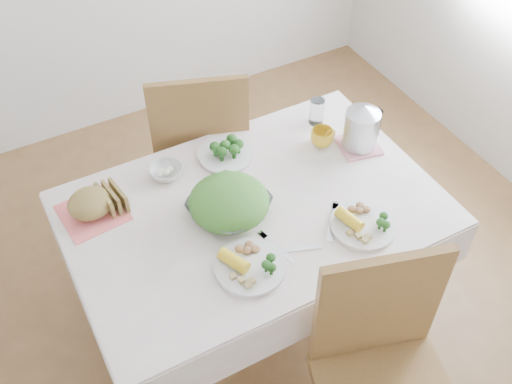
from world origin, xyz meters
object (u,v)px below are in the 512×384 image
yellow_mug (322,137)px  chair_far (200,151)px  electric_kettle (362,126)px  dining_table (254,265)px  dinner_plate_right (363,225)px  dinner_plate_left (250,267)px  salad_bowl (229,207)px

yellow_mug → chair_far: bearing=125.2°
yellow_mug → electric_kettle: (0.14, -0.09, 0.08)m
dining_table → dinner_plate_right: 0.60m
dinner_plate_right → electric_kettle: bearing=56.8°
yellow_mug → electric_kettle: electric_kettle is taller
chair_far → dining_table: bearing=103.5°
dinner_plate_left → yellow_mug: size_ratio=2.56×
dining_table → dinner_plate_right: dinner_plate_right is taller
salad_bowl → electric_kettle: size_ratio=1.42×
dinner_plate_left → yellow_mug: yellow_mug is taller
salad_bowl → electric_kettle: electric_kettle is taller
dining_table → electric_kettle: (0.59, 0.10, 0.51)m
salad_bowl → yellow_mug: (0.56, 0.18, 0.00)m
chair_far → yellow_mug: chair_far is taller
chair_far → dinner_plate_right: (0.25, -1.03, 0.31)m
dining_table → yellow_mug: 0.65m
salad_bowl → yellow_mug: 0.58m
dining_table → dinner_plate_left: bearing=-121.1°
salad_bowl → electric_kettle: (0.69, 0.08, 0.08)m
chair_far → dinner_plate_left: size_ratio=3.94×
dinner_plate_right → electric_kettle: (0.26, 0.40, 0.11)m
dinner_plate_right → yellow_mug: yellow_mug is taller
salad_bowl → chair_far: bearing=76.0°
salad_bowl → dinner_plate_right: (0.43, -0.32, -0.03)m
dinner_plate_left → electric_kettle: bearing=26.3°
chair_far → yellow_mug: bearing=144.5°
electric_kettle → chair_far: bearing=119.4°
salad_bowl → dinner_plate_right: salad_bowl is taller
chair_far → salad_bowl: 0.81m
chair_far → dinner_plate_right: size_ratio=4.02×
chair_far → salad_bowl: size_ratio=3.45×
dinner_plate_right → yellow_mug: 0.51m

